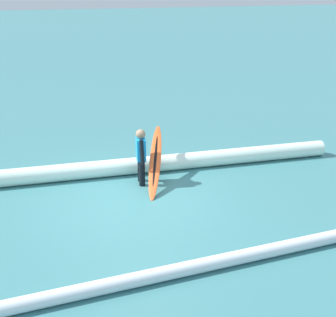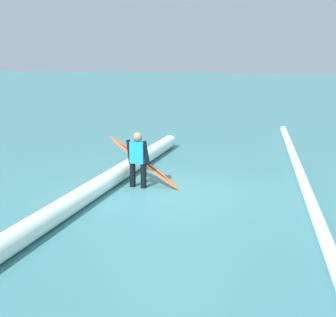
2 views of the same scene
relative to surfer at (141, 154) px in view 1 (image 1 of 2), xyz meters
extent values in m
plane|color=teal|center=(0.43, 0.88, -0.73)|extent=(143.89, 143.89, 0.00)
cylinder|color=black|center=(-0.02, -0.14, -0.44)|extent=(0.14, 0.14, 0.58)
cylinder|color=black|center=(0.02, 0.14, -0.44)|extent=(0.14, 0.14, 0.58)
cube|color=#198CD8|center=(0.00, 0.00, 0.11)|extent=(0.25, 0.36, 0.51)
sphere|color=#8D6E57|center=(0.00, 0.00, 0.47)|extent=(0.22, 0.22, 0.22)
cylinder|color=black|center=(-0.03, -0.21, 0.11)|extent=(0.09, 0.14, 0.57)
cylinder|color=black|center=(0.03, 0.21, 0.11)|extent=(0.09, 0.18, 0.57)
ellipsoid|color=#E55926|center=(-0.33, 0.05, -0.19)|extent=(0.99, 2.05, 1.11)
ellipsoid|color=black|center=(-0.33, 0.05, -0.19)|extent=(0.69, 1.60, 0.90)
cylinder|color=white|center=(2.64, -0.76, -0.52)|extent=(15.53, 1.17, 0.40)
cylinder|color=white|center=(-1.78, 3.75, -0.61)|extent=(15.09, 1.03, 0.24)
camera|label=1|loc=(2.62, 10.11, 3.75)|focal=51.88mm
camera|label=2|loc=(10.65, 3.15, 2.34)|focal=52.18mm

